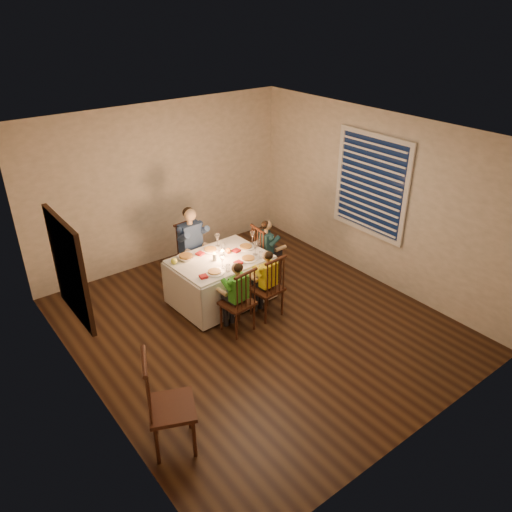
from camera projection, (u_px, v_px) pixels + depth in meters
ground at (257, 324)px, 6.83m from camera, size 5.00×5.00×0.00m
wall_left at (80, 299)px, 5.01m from camera, size 0.02×5.00×2.60m
wall_right at (376, 199)px, 7.44m from camera, size 0.02×5.00×2.60m
wall_back at (161, 185)px, 7.97m from camera, size 4.50×0.02×2.60m
ceiling at (257, 136)px, 5.61m from camera, size 5.00×5.00×0.00m
dining_table at (220, 271)px, 7.13m from camera, size 1.40×1.05×0.67m
chair_adult at (194, 280)px, 7.88m from camera, size 0.42×0.40×0.96m
chair_near_left at (238, 329)px, 6.73m from camera, size 0.43×0.42×0.96m
chair_near_right at (266, 314)px, 7.05m from camera, size 0.42×0.41×0.96m
chair_end at (267, 281)px, 7.87m from camera, size 0.41×0.42×0.96m
chair_extra at (176, 444)px, 5.02m from camera, size 0.59×0.60×1.13m
adult at (194, 280)px, 7.88m from camera, size 0.47×0.44×1.23m
child_green at (238, 329)px, 6.73m from camera, size 0.36×0.34×1.02m
child_yellow at (266, 314)px, 7.05m from camera, size 0.34×0.32×1.01m
child_teal at (267, 281)px, 7.87m from camera, size 0.33×0.36×1.04m
setting_adult at (210, 250)px, 7.24m from camera, size 0.27×0.27×0.02m
setting_green at (215, 272)px, 6.67m from camera, size 0.27×0.27×0.02m
setting_yellow at (248, 259)px, 7.00m from camera, size 0.27×0.27×0.02m
setting_teal at (246, 247)px, 7.33m from camera, size 0.27×0.27×0.02m
candle_left at (215, 257)px, 6.96m from camera, size 0.06×0.06×0.10m
candle_right at (223, 254)px, 7.04m from camera, size 0.06×0.06×0.10m
squash at (174, 261)px, 6.88m from camera, size 0.09×0.09×0.09m
orange_fruit at (228, 251)px, 7.16m from camera, size 0.08×0.08×0.08m
serving_bowl at (186, 258)px, 7.00m from camera, size 0.26×0.26×0.06m
wall_mirror at (69, 269)px, 5.14m from camera, size 0.06×0.95×1.15m
window_blinds at (370, 185)px, 7.39m from camera, size 0.07×1.34×1.54m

